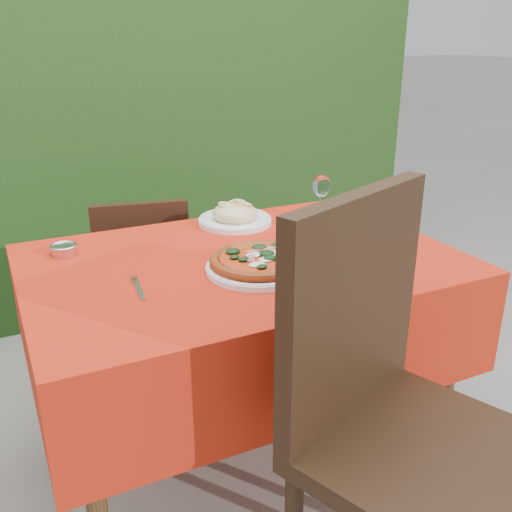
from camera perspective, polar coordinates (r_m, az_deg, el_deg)
name	(u,v)px	position (r m, az deg, el deg)	size (l,w,h in m)	color
ground	(245,458)	(2.09, -1.16, -19.59)	(60.00, 60.00, 0.00)	slate
hedge	(117,128)	(3.09, -13.71, 12.30)	(3.20, 0.55, 1.78)	black
dining_table	(243,303)	(1.76, -1.30, -4.77)	(1.26, 0.86, 0.75)	#4D3318
chair_near	(393,402)	(1.33, 13.53, -14.04)	(0.63, 0.63, 1.07)	black
chair_far	(143,278)	(2.34, -11.20, -2.20)	(0.42, 0.42, 0.79)	black
pizza_plate	(258,263)	(1.60, 0.22, -0.68)	(0.31, 0.31, 0.06)	white
pasta_plate	(235,216)	(2.00, -2.13, 3.99)	(0.26, 0.26, 0.07)	white
water_glass	(345,222)	(1.92, 8.89, 3.42)	(0.07, 0.07, 0.09)	white
wine_glass	(322,187)	(2.06, 6.57, 6.83)	(0.07, 0.07, 0.16)	silver
fork	(139,290)	(1.51, -11.60, -3.36)	(0.02, 0.17, 0.00)	silver
steel_ramekin	(64,250)	(1.82, -18.66, 0.56)	(0.07, 0.07, 0.03)	silver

